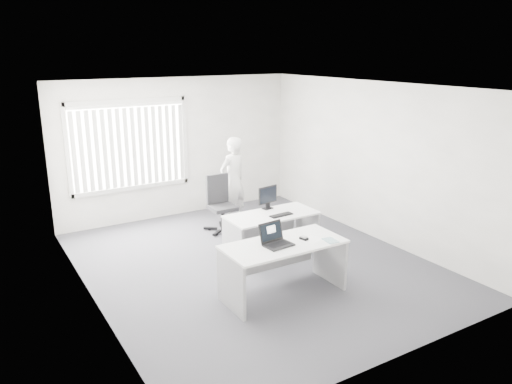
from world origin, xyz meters
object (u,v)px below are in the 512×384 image
desk_near (283,258)px  laptop (279,236)px  desk_far (272,225)px  person (233,180)px  monitor (268,198)px  office_chair (221,214)px

desk_near → laptop: (-0.12, -0.05, 0.36)m
desk_far → laptop: 1.63m
desk_far → person: size_ratio=0.89×
desk_near → monitor: (0.76, 1.60, 0.34)m
office_chair → monitor: (0.30, -1.15, 0.56)m
desk_far → monitor: size_ratio=3.86×
office_chair → monitor: size_ratio=2.68×
desk_near → laptop: laptop is taller
monitor → desk_far: bearing=-119.0°
desk_near → office_chair: bearing=80.7°
desk_near → monitor: 1.80m
desk_far → person: 1.81m
desk_near → laptop: 0.38m
desk_far → person: person is taller
desk_far → laptop: size_ratio=4.02×
person → monitor: (-0.13, -1.48, 0.04)m
person → laptop: bearing=55.5°
laptop → person: bearing=66.1°
person → monitor: person is taller
person → monitor: 1.49m
office_chair → person: size_ratio=0.62×
office_chair → person: 0.75m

